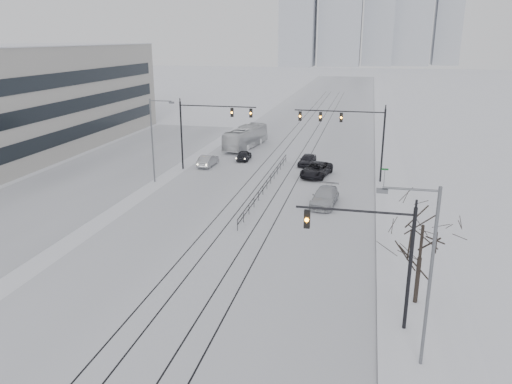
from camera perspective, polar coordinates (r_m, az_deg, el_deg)
name	(u,v)px	position (r m, az deg, el deg)	size (l,w,h in m)	color
ground	(142,367)	(25.85, -12.91, -18.92)	(500.00, 500.00, 0.00)	silver
road	(304,136)	(80.61, 5.54, 6.40)	(22.00, 260.00, 0.02)	silver
sidewalk_east	(391,139)	(80.08, 15.21, 5.86)	(5.00, 260.00, 0.16)	white
curb	(375,139)	(80.01, 13.45, 5.97)	(0.10, 260.00, 0.12)	gray
parking_strip	(114,167)	(63.13, -15.90, 2.78)	(14.00, 60.00, 0.03)	silver
tram_rails	(283,166)	(61.27, 3.12, 3.01)	(5.30, 180.00, 0.01)	black
skyline	(366,7)	(292.66, 12.51, 19.93)	(96.00, 48.00, 72.00)	#A0A5B0
traffic_mast_near	(379,250)	(26.75, 13.89, -6.43)	(6.10, 0.37, 7.00)	black
traffic_mast_ne	(352,129)	(54.40, 10.87, 7.09)	(9.60, 0.37, 8.00)	black
traffic_mast_nw	(205,124)	(58.34, -5.82, 7.79)	(9.10, 0.37, 8.00)	black
street_light_east	(424,267)	(23.91, 18.70, -8.10)	(2.73, 0.25, 9.00)	#595B60
street_light_west	(154,135)	(54.23, -11.53, 6.43)	(2.73, 0.25, 9.00)	#595B60
bare_tree	(422,234)	(29.74, 18.47, -4.54)	(4.40, 4.40, 6.10)	black
median_fence	(267,184)	(51.65, 1.26, 0.89)	(0.06, 24.00, 1.00)	black
street_sign	(384,176)	(52.38, 14.47, 1.79)	(0.70, 0.06, 2.40)	#595B60
sedan_sb_inner	(244,155)	(64.04, -1.39, 4.22)	(1.51, 3.74, 1.28)	black
sedan_sb_outer	(208,161)	(61.19, -5.53, 3.58)	(1.48, 4.24, 1.40)	#939599
sedan_nb_front	(316,170)	(56.80, 6.92, 2.54)	(2.57, 5.56, 1.55)	black
sedan_nb_right	(325,197)	(47.10, 7.86, -0.58)	(2.18, 5.36, 1.55)	#B2B5BA
sedan_nb_far	(307,160)	(61.61, 5.86, 3.66)	(1.64, 4.06, 1.39)	black
box_truck	(246,137)	(71.28, -1.18, 6.26)	(2.50, 10.69, 2.98)	silver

